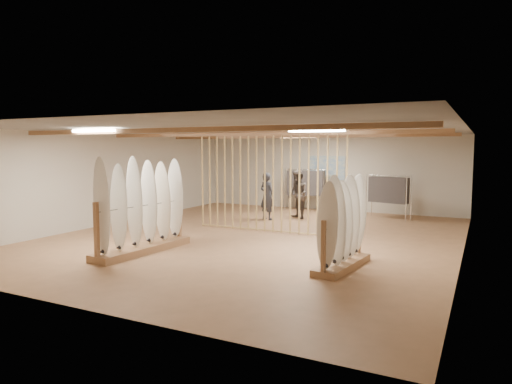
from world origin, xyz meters
The scene contains 16 objects.
floor centered at (0.00, 0.00, 0.00)m, with size 12.00×12.00×0.00m, color #A4754F.
ceiling centered at (0.00, 0.00, 2.80)m, with size 12.00×12.00×0.00m, color gray.
wall_back centered at (0.00, 6.00, 1.40)m, with size 12.00×12.00×0.00m, color beige.
wall_front centered at (0.00, -6.00, 1.40)m, with size 12.00×12.00×0.00m, color beige.
wall_left centered at (-5.00, 0.00, 1.40)m, with size 12.00×12.00×0.00m, color beige.
wall_right centered at (5.00, 0.00, 1.40)m, with size 12.00×12.00×0.00m, color beige.
ceiling_slats centered at (0.00, 0.00, 2.72)m, with size 9.50×6.12×0.10m, color #926742.
light_panels centered at (0.00, 0.00, 2.74)m, with size 1.20×0.35×0.06m, color white.
bamboo_partition centered at (0.00, 0.80, 1.40)m, with size 4.45×0.05×2.78m.
poster centered at (0.00, 5.98, 1.60)m, with size 1.40×0.03×0.90m, color #356EBA.
rack_left centered at (-1.50, -2.73, 0.73)m, with size 0.78×2.67×2.12m.
rack_right centered at (2.93, -2.05, 0.61)m, with size 0.70×1.91×1.78m.
clothing_rack_a centered at (-0.62, 5.39, 1.04)m, with size 1.50×0.46×1.60m.
clothing_rack_b centered at (2.53, 4.72, 0.97)m, with size 1.35×0.67×1.49m.
shopper_a centered at (-1.00, 2.79, 0.88)m, with size 0.64×0.44×1.76m, color #2A2C33.
shopper_b centered at (-0.17, 3.43, 0.92)m, with size 0.88×0.69×1.83m, color #3F3630.
Camera 1 is at (5.36, -10.65, 2.36)m, focal length 32.00 mm.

